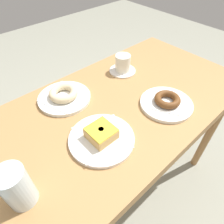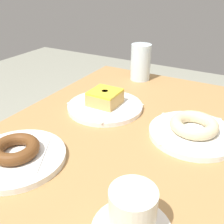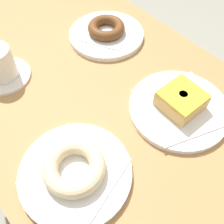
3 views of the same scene
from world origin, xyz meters
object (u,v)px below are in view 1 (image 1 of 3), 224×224
Objects in this scene: donut_glazed_square at (101,133)px; plate_chocolate_ring at (166,104)px; water_glass at (17,187)px; coffee_cup at (123,65)px; donut_sugar_ring at (63,93)px; donut_chocolate_ring at (167,99)px; plate_sugar_ring at (64,98)px; plate_glazed_square at (102,139)px.

plate_chocolate_ring is (0.32, -0.04, -0.03)m from donut_glazed_square.
water_glass is 1.04× the size of coffee_cup.
donut_sugar_ring is 0.44m from donut_chocolate_ring.
donut_chocolate_ring is at bearing -7.45° from donut_glazed_square.
donut_sugar_ring reaches higher than plate_chocolate_ring.
plate_sugar_ring is 0.44m from water_glass.
donut_glazed_square is 0.72× the size of donut_sugar_ring.
coffee_cup reaches higher than donut_sugar_ring.
plate_chocolate_ring is 1.57× the size of water_glass.
water_glass is at bearing -137.63° from donut_sugar_ring.
plate_chocolate_ring is at bearing -97.96° from coffee_cup.
plate_sugar_ring is at bearing 132.69° from plate_chocolate_ring.
plate_glazed_square is 1.75× the size of coffee_cup.
donut_glazed_square reaches higher than donut_sugar_ring.
water_glass reaches higher than plate_glazed_square.
plate_glazed_square and plate_sugar_ring have the same top height.
donut_sugar_ring is 1.14× the size of donut_chocolate_ring.
plate_glazed_square is at bearing 172.55° from plate_chocolate_ring.
plate_glazed_square is at bearing -94.92° from donut_sugar_ring.
coffee_cup is at bearing 82.04° from plate_chocolate_ring.
coffee_cup is at bearing 82.04° from donut_chocolate_ring.
plate_glazed_square is 1.67× the size of water_glass.
water_glass reaches higher than donut_sugar_ring.
water_glass is (-0.32, -0.29, 0.06)m from plate_sugar_ring.
donut_sugar_ring is at bearing 85.08° from donut_glazed_square.
donut_glazed_square reaches higher than plate_glazed_square.
plate_glazed_square is 0.32m from plate_chocolate_ring.
donut_sugar_ring is 0.56× the size of plate_chocolate_ring.
donut_glazed_square is 0.32m from plate_chocolate_ring.
water_glass is (-0.61, 0.03, 0.04)m from donut_chocolate_ring.
plate_glazed_square is at bearing -26.57° from donut_glazed_square.
plate_sugar_ring is 0.34m from coffee_cup.
water_glass reaches higher than plate_chocolate_ring.
donut_chocolate_ring reaches higher than plate_glazed_square.
donut_glazed_square is 0.67× the size of coffee_cup.
donut_chocolate_ring is (0.32, -0.04, 0.02)m from plate_glazed_square.
plate_chocolate_ring is (0.30, -0.32, -0.03)m from donut_sugar_ring.
water_glass is at bearing 177.19° from donut_chocolate_ring.
donut_sugar_ring reaches higher than plate_sugar_ring.
donut_glazed_square is at bearing -94.92° from plate_sugar_ring.
donut_glazed_square is at bearing 2.26° from water_glass.
donut_sugar_ring is at bearing 42.37° from water_glass.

